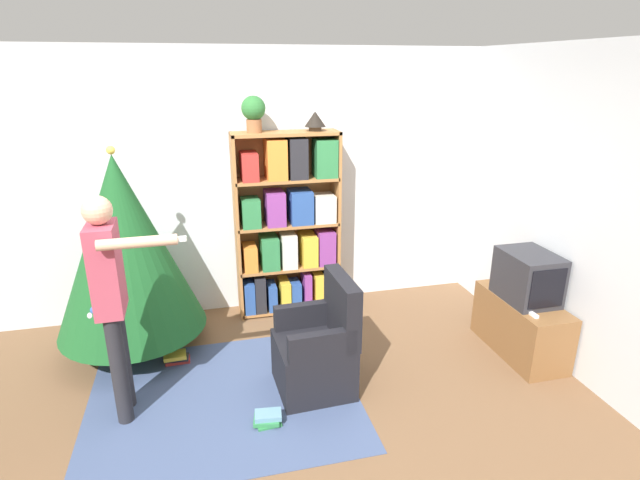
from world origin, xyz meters
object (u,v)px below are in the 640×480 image
object	(u,v)px
standing_person	(111,292)
potted_plant	(254,111)
bookshelf	(289,227)
armchair	(318,351)
christmas_tree	(124,246)
table_lamp	(315,120)
television	(528,277)

from	to	relation	value
standing_person	potted_plant	xyz separation A→B (m)	(1.16, 1.36, 1.05)
bookshelf	potted_plant	distance (m)	1.16
bookshelf	potted_plant	bearing A→B (deg)	178.37
armchair	christmas_tree	bearing A→B (deg)	-125.67
bookshelf	table_lamp	world-z (taller)	table_lamp
television	potted_plant	bearing A→B (deg)	148.17
television	christmas_tree	size ratio (longest dim) A/B	0.28
bookshelf	television	size ratio (longest dim) A/B	3.57
armchair	standing_person	world-z (taller)	standing_person
christmas_tree	potted_plant	bearing A→B (deg)	20.48
television	table_lamp	distance (m)	2.36
table_lamp	potted_plant	bearing A→B (deg)	180.00
bookshelf	potted_plant	xyz separation A→B (m)	(-0.30, 0.01, 1.12)
television	christmas_tree	bearing A→B (deg)	165.25
christmas_tree	standing_person	xyz separation A→B (m)	(0.02, -0.92, -0.01)
christmas_tree	potted_plant	world-z (taller)	potted_plant
bookshelf	standing_person	world-z (taller)	bookshelf
standing_person	table_lamp	size ratio (longest dim) A/B	8.20
bookshelf	christmas_tree	distance (m)	1.55
television	standing_person	distance (m)	3.29
armchair	television	bearing A→B (deg)	89.92
christmas_tree	armchair	size ratio (longest dim) A/B	1.98
television	armchair	xyz separation A→B (m)	(-1.85, -0.08, -0.40)
bookshelf	television	bearing A→B (deg)	-35.73
potted_plant	table_lamp	bearing A→B (deg)	-0.00
television	armchair	world-z (taller)	television
potted_plant	bookshelf	bearing A→B (deg)	-1.63
christmas_tree	television	bearing A→B (deg)	-14.75
bookshelf	christmas_tree	xyz separation A→B (m)	(-1.49, -0.44, 0.08)
christmas_tree	armchair	bearing A→B (deg)	-33.12
television	christmas_tree	distance (m)	3.43
armchair	table_lamp	size ratio (longest dim) A/B	4.60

